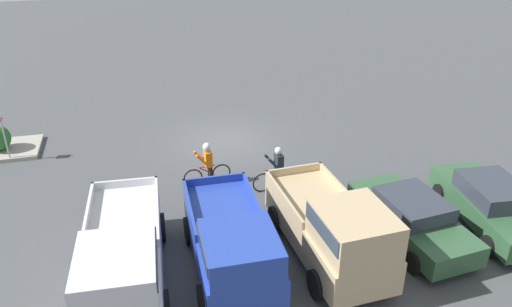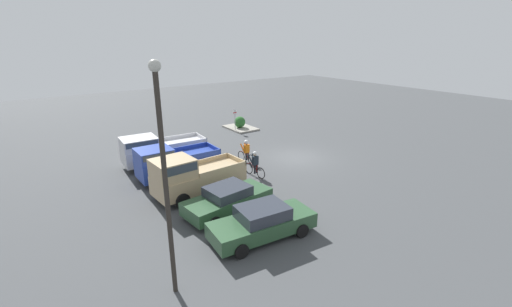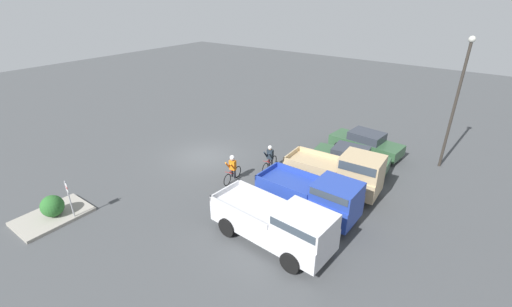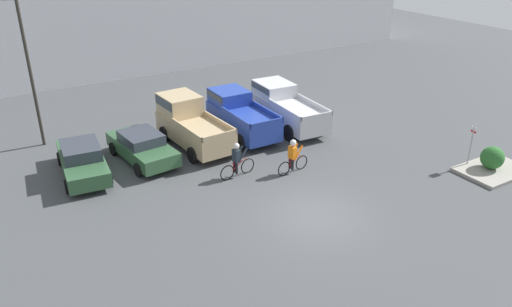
{
  "view_description": "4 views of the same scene",
  "coord_description": "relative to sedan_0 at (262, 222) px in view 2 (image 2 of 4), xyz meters",
  "views": [
    {
      "loc": [
        3.57,
        19.3,
        9.12
      ],
      "look_at": [
        -0.38,
        3.9,
        1.2
      ],
      "focal_mm": 35.0,
      "sensor_mm": 36.0,
      "label": 1
    },
    {
      "loc": [
        -17.3,
        16.08,
        8.37
      ],
      "look_at": [
        -0.38,
        3.9,
        1.2
      ],
      "focal_mm": 24.0,
      "sensor_mm": 36.0,
      "label": 2
    },
    {
      "loc": [
        14.28,
        14.81,
        9.96
      ],
      "look_at": [
        -0.38,
        3.9,
        1.2
      ],
      "focal_mm": 24.0,
      "sensor_mm": 36.0,
      "label": 3
    },
    {
      "loc": [
        -10.62,
        -13.03,
        10.43
      ],
      "look_at": [
        -0.38,
        3.9,
        1.2
      ],
      "focal_mm": 35.0,
      "sensor_mm": 36.0,
      "label": 4
    }
  ],
  "objects": [
    {
      "name": "cyclist_1",
      "position": [
        5.85,
        -3.77,
        0.08
      ],
      "size": [
        1.86,
        0.51,
        1.65
      ],
      "color": "black",
      "rests_on": "ground_plane"
    },
    {
      "name": "lamppost",
      "position": [
        -0.94,
        4.46,
        3.76
      ],
      "size": [
        0.36,
        0.36,
        7.78
      ],
      "color": "#2D2823",
      "rests_on": "ground_plane"
    },
    {
      "name": "sedan_1",
      "position": [
        2.8,
        0.05,
        -0.02
      ],
      "size": [
        2.33,
        4.64,
        1.41
      ],
      "color": "#2D5133",
      "rests_on": "ground_plane"
    },
    {
      "name": "pickup_truck_1",
      "position": [
        8.41,
        0.55,
        0.38
      ],
      "size": [
        2.22,
        4.96,
        2.15
      ],
      "color": "#233D9E",
      "rests_on": "ground_plane"
    },
    {
      "name": "cyclist_0",
      "position": [
        8.2,
        -4.73,
        0.12
      ],
      "size": [
        1.77,
        0.5,
        1.65
      ],
      "color": "black",
      "rests_on": "ground_plane"
    },
    {
      "name": "fire_lane_sign",
      "position": [
        15.54,
        -8.47,
        0.54
      ],
      "size": [
        0.08,
        0.3,
        2.1
      ],
      "color": "#9E9EA3",
      "rests_on": "ground_plane"
    },
    {
      "name": "ground_plane",
      "position": [
        6.88,
        -8.24,
        -0.74
      ],
      "size": [
        80.0,
        80.0,
        0.0
      ],
      "primitive_type": "plane",
      "color": "#424447"
    },
    {
      "name": "pickup_truck_2",
      "position": [
        11.22,
        0.4,
        0.39
      ],
      "size": [
        2.43,
        5.6,
        2.14
      ],
      "color": "silver",
      "rests_on": "ground_plane"
    },
    {
      "name": "pickup_truck_0",
      "position": [
        5.57,
        0.66,
        0.46
      ],
      "size": [
        2.36,
        5.2,
        2.36
      ],
      "color": "tan",
      "rests_on": "ground_plane"
    },
    {
      "name": "sedan_0",
      "position": [
        0.0,
        0.0,
        0.0
      ],
      "size": [
        2.29,
        4.83,
        1.48
      ],
      "color": "#2D5133",
      "rests_on": "ground_plane"
    },
    {
      "name": "curb_island",
      "position": [
        16.13,
        -9.44,
        -0.66
      ],
      "size": [
        3.21,
        2.23,
        0.15
      ],
      "primitive_type": "cube",
      "color": "gray",
      "rests_on": "ground_plane"
    },
    {
      "name": "shrub",
      "position": [
        16.05,
        -9.32,
        -0.06
      ],
      "size": [
        1.05,
        1.05,
        1.05
      ],
      "color": "#286028",
      "rests_on": "curb_island"
    }
  ]
}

